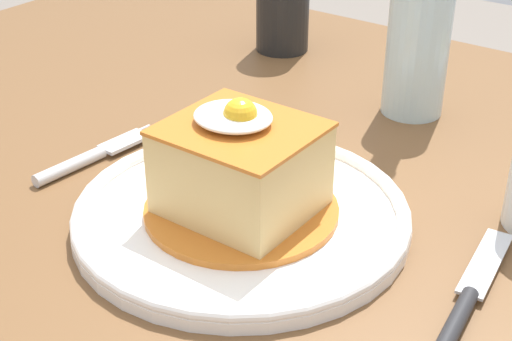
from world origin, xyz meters
TOP-DOWN VIEW (x-y plane):
  - dining_table at (0.00, 0.00)m, footprint 1.20×0.91m
  - main_plate at (0.03, -0.06)m, footprint 0.27×0.27m
  - sandwich_meal at (0.03, -0.06)m, footprint 0.16×0.16m
  - fork at (-0.15, -0.06)m, footprint 0.03×0.14m
  - knife at (0.22, -0.05)m, footprint 0.04×0.17m
  - soda_can at (-0.18, 0.29)m, footprint 0.07×0.07m
  - beer_bottle_clear at (0.04, 0.22)m, footprint 0.06×0.06m

SIDE VIEW (x-z plane):
  - dining_table at x=0.00m, z-range 0.26..0.98m
  - fork at x=-0.15m, z-range 0.72..0.74m
  - knife at x=0.22m, z-range 0.72..0.74m
  - main_plate at x=0.03m, z-range 0.72..0.74m
  - sandwich_meal at x=0.03m, z-range 0.72..0.82m
  - soda_can at x=-0.18m, z-range 0.72..0.85m
  - beer_bottle_clear at x=0.04m, z-range 0.69..0.96m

